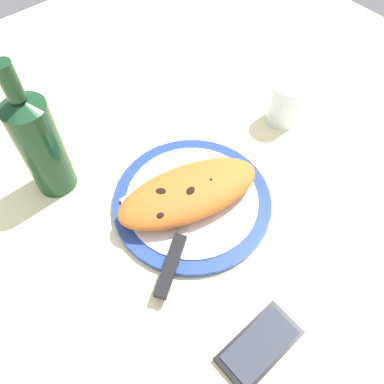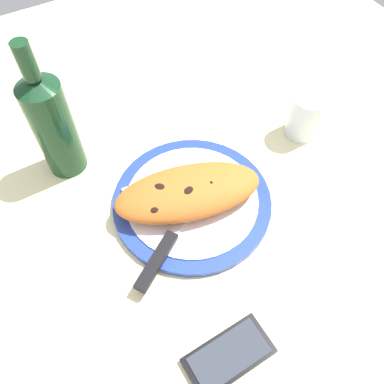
{
  "view_description": "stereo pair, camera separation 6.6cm",
  "coord_description": "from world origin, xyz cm",
  "px_view_note": "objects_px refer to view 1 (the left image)",
  "views": [
    {
      "loc": [
        24.07,
        28.53,
        58.69
      ],
      "look_at": [
        0.0,
        0.0,
        3.67
      ],
      "focal_mm": 36.71,
      "sensor_mm": 36.0,
      "label": 1
    },
    {
      "loc": [
        18.63,
        32.35,
        58.69
      ],
      "look_at": [
        0.0,
        0.0,
        3.67
      ],
      "focal_mm": 36.71,
      "sensor_mm": 36.0,
      "label": 2
    }
  ],
  "objects_px": {
    "plate": "(192,201)",
    "water_glass": "(285,105)",
    "smartphone": "(260,346)",
    "wine_bottle": "(40,143)",
    "knife": "(177,248)",
    "fork": "(156,186)",
    "calzone": "(189,193)"
  },
  "relations": [
    {
      "from": "plate",
      "to": "water_glass",
      "type": "xyz_separation_m",
      "value": [
        -0.27,
        -0.04,
        0.03
      ]
    },
    {
      "from": "smartphone",
      "to": "wine_bottle",
      "type": "xyz_separation_m",
      "value": [
        0.08,
        -0.44,
        0.1
      ]
    },
    {
      "from": "water_glass",
      "to": "smartphone",
      "type": "bearing_deg",
      "value": 38.74
    },
    {
      "from": "plate",
      "to": "knife",
      "type": "relative_size",
      "value": 1.3
    },
    {
      "from": "fork",
      "to": "wine_bottle",
      "type": "bearing_deg",
      "value": -47.16
    },
    {
      "from": "smartphone",
      "to": "water_glass",
      "type": "height_order",
      "value": "water_glass"
    },
    {
      "from": "knife",
      "to": "wine_bottle",
      "type": "height_order",
      "value": "wine_bottle"
    },
    {
      "from": "water_glass",
      "to": "wine_bottle",
      "type": "distance_m",
      "value": 0.46
    },
    {
      "from": "knife",
      "to": "wine_bottle",
      "type": "bearing_deg",
      "value": -73.23
    },
    {
      "from": "plate",
      "to": "knife",
      "type": "distance_m",
      "value": 0.1
    },
    {
      "from": "plate",
      "to": "smartphone",
      "type": "xyz_separation_m",
      "value": [
        0.08,
        0.25,
        -0.0
      ]
    },
    {
      "from": "fork",
      "to": "water_glass",
      "type": "xyz_separation_m",
      "value": [
        -0.31,
        0.02,
        0.02
      ]
    },
    {
      "from": "plate",
      "to": "wine_bottle",
      "type": "relative_size",
      "value": 1.05
    },
    {
      "from": "knife",
      "to": "calzone",
      "type": "bearing_deg",
      "value": -141.21
    },
    {
      "from": "plate",
      "to": "smartphone",
      "type": "bearing_deg",
      "value": 71.46
    },
    {
      "from": "calzone",
      "to": "knife",
      "type": "relative_size",
      "value": 1.27
    },
    {
      "from": "calzone",
      "to": "knife",
      "type": "height_order",
      "value": "calzone"
    },
    {
      "from": "calzone",
      "to": "fork",
      "type": "distance_m",
      "value": 0.07
    },
    {
      "from": "knife",
      "to": "smartphone",
      "type": "xyz_separation_m",
      "value": [
        0.0,
        0.19,
        -0.02
      ]
    },
    {
      "from": "plate",
      "to": "calzone",
      "type": "height_order",
      "value": "calzone"
    },
    {
      "from": "calzone",
      "to": "fork",
      "type": "xyz_separation_m",
      "value": [
        0.03,
        -0.06,
        -0.02
      ]
    },
    {
      "from": "calzone",
      "to": "wine_bottle",
      "type": "bearing_deg",
      "value": -52.36
    },
    {
      "from": "fork",
      "to": "wine_bottle",
      "type": "height_order",
      "value": "wine_bottle"
    },
    {
      "from": "plate",
      "to": "calzone",
      "type": "xyz_separation_m",
      "value": [
        0.01,
        0.0,
        0.03
      ]
    },
    {
      "from": "knife",
      "to": "water_glass",
      "type": "bearing_deg",
      "value": -164.41
    },
    {
      "from": "knife",
      "to": "smartphone",
      "type": "height_order",
      "value": "knife"
    },
    {
      "from": "wine_bottle",
      "to": "calzone",
      "type": "bearing_deg",
      "value": 127.64
    },
    {
      "from": "calzone",
      "to": "wine_bottle",
      "type": "relative_size",
      "value": 1.02
    },
    {
      "from": "plate",
      "to": "wine_bottle",
      "type": "distance_m",
      "value": 0.27
    },
    {
      "from": "fork",
      "to": "plate",
      "type": "bearing_deg",
      "value": 118.87
    },
    {
      "from": "plate",
      "to": "wine_bottle",
      "type": "height_order",
      "value": "wine_bottle"
    },
    {
      "from": "plate",
      "to": "calzone",
      "type": "distance_m",
      "value": 0.04
    }
  ]
}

